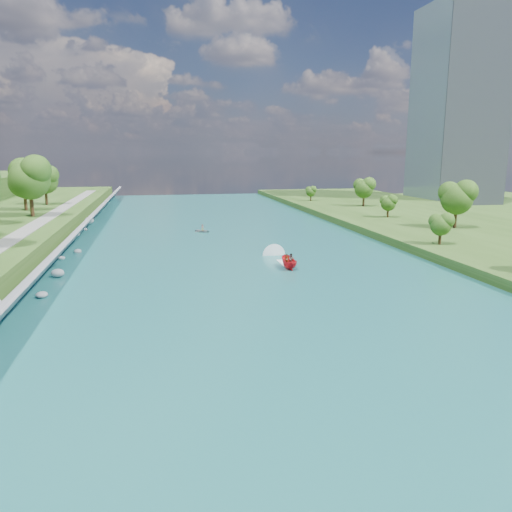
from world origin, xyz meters
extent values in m
plane|color=#2D5119|center=(0.00, 0.00, 0.00)|extent=(260.00, 260.00, 0.00)
cube|color=#18585C|center=(0.00, 20.00, 0.05)|extent=(55.00, 240.00, 0.10)
cube|color=slate|center=(-25.85, 20.00, 1.80)|extent=(3.54, 236.00, 4.05)
ellipsoid|color=gray|center=(-24.62, 4.41, 0.42)|extent=(1.32, 1.37, 0.73)
ellipsoid|color=gray|center=(-24.58, 13.71, 0.67)|extent=(1.65, 1.36, 1.08)
ellipsoid|color=gray|center=(-25.07, 19.86, 1.39)|extent=(0.97, 0.83, 0.54)
ellipsoid|color=gray|center=(-24.47, 30.27, 0.26)|extent=(1.20, 1.46, 0.79)
ellipsoid|color=gray|center=(-25.57, 37.14, 2.04)|extent=(1.31, 1.49, 0.93)
ellipsoid|color=gray|center=(-25.65, 48.90, 1.10)|extent=(0.99, 0.81, 0.56)
ellipsoid|color=gray|center=(-25.54, 55.08, 2.01)|extent=(1.85, 2.18, 1.41)
cube|color=gray|center=(-32.50, 20.00, 3.55)|extent=(3.00, 200.00, 0.10)
cube|color=gray|center=(82.50, 95.00, 30.00)|extent=(22.00, 22.00, 60.00)
ellipsoid|color=#254612|center=(-35.72, 52.12, 10.40)|extent=(8.28, 8.28, 13.81)
ellipsoid|color=#254612|center=(-39.59, 63.68, 9.15)|extent=(6.78, 6.78, 11.29)
ellipsoid|color=#254612|center=(-37.69, 75.75, 8.94)|extent=(6.53, 6.53, 10.89)
ellipsoid|color=#254612|center=(32.19, 18.48, 4.45)|extent=(3.54, 3.54, 5.90)
ellipsoid|color=#254612|center=(44.84, 34.06, 6.88)|extent=(6.46, 6.46, 10.76)
ellipsoid|color=#254612|center=(39.36, 51.59, 4.51)|extent=(3.61, 3.61, 6.01)
ellipsoid|color=#254612|center=(43.52, 74.87, 6.03)|extent=(5.44, 5.44, 9.06)
ellipsoid|color=#254612|center=(34.17, 92.65, 4.11)|extent=(3.14, 3.14, 5.23)
imported|color=red|center=(5.90, 12.88, 0.97)|extent=(1.78, 4.54, 1.74)
imported|color=#66605B|center=(5.50, 12.48, 1.33)|extent=(0.69, 0.51, 1.75)
imported|color=#66605B|center=(6.40, 13.38, 1.25)|extent=(0.93, 0.82, 1.60)
cube|color=white|center=(5.90, 15.88, 0.13)|extent=(0.90, 5.00, 0.06)
imported|color=gray|center=(-2.83, 47.33, 0.44)|extent=(3.97, 3.84, 0.67)
imported|color=#66605B|center=(-2.83, 47.33, 0.99)|extent=(0.66, 0.46, 1.28)
camera|label=1|loc=(-11.83, -52.28, 15.83)|focal=35.00mm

